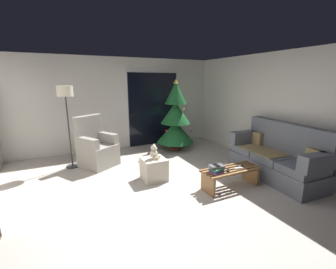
{
  "coord_description": "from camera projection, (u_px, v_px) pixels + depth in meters",
  "views": [
    {
      "loc": [
        -1.48,
        -3.2,
        1.9
      ],
      "look_at": [
        0.4,
        0.7,
        0.85
      ],
      "focal_mm": 24.1,
      "sensor_mm": 36.0,
      "label": 1
    }
  ],
  "objects": [
    {
      "name": "remote_white",
      "position": [
        239.0,
        168.0,
        4.0
      ],
      "size": [
        0.16,
        0.07,
        0.02
      ],
      "primitive_type": "cube",
      "rotation": [
        0.0,
        0.0,
        1.42
      ],
      "color": "silver",
      "rests_on": "coffee_table"
    },
    {
      "name": "remote_graphite",
      "position": [
        240.0,
        166.0,
        4.09
      ],
      "size": [
        0.16,
        0.08,
        0.02
      ],
      "primitive_type": "cube",
      "rotation": [
        0.0,
        0.0,
        4.95
      ],
      "color": "#333338",
      "rests_on": "coffee_table"
    },
    {
      "name": "floor_lamp",
      "position": [
        66.0,
        99.0,
        4.72
      ],
      "size": [
        0.32,
        0.32,
        1.78
      ],
      "color": "#2D2D30",
      "rests_on": "ground"
    },
    {
      "name": "ground_plane",
      "position": [
        165.0,
        193.0,
        3.88
      ],
      "size": [
        7.0,
        7.0,
        0.0
      ],
      "primitive_type": "plane",
      "color": "#BCB2A8"
    },
    {
      "name": "christmas_tree",
      "position": [
        175.0,
        119.0,
        6.15
      ],
      "size": [
        1.02,
        1.02,
        1.92
      ],
      "color": "#4C1E19",
      "rests_on": "ground"
    },
    {
      "name": "ottoman",
      "position": [
        154.0,
        169.0,
        4.38
      ],
      "size": [
        0.44,
        0.44,
        0.43
      ],
      "primitive_type": "cube",
      "color": "beige",
      "rests_on": "ground"
    },
    {
      "name": "armchair",
      "position": [
        96.0,
        148.0,
        5.08
      ],
      "size": [
        0.94,
        0.94,
        1.13
      ],
      "color": "gray",
      "rests_on": "ground"
    },
    {
      "name": "wall_back",
      "position": [
        118.0,
        104.0,
        6.26
      ],
      "size": [
        5.72,
        0.12,
        2.5
      ],
      "primitive_type": "cube",
      "color": "silver",
      "rests_on": "ground"
    },
    {
      "name": "cell_phone",
      "position": [
        216.0,
        165.0,
        3.81
      ],
      "size": [
        0.08,
        0.15,
        0.01
      ],
      "primitive_type": "cube",
      "rotation": [
        0.0,
        0.0,
        -0.08
      ],
      "color": "black",
      "rests_on": "book_stack"
    },
    {
      "name": "patio_door_frame",
      "position": [
        153.0,
        108.0,
        6.66
      ],
      "size": [
        1.6,
        0.02,
        2.2
      ],
      "primitive_type": "cube",
      "color": "silver",
      "rests_on": "ground"
    },
    {
      "name": "book_stack",
      "position": [
        217.0,
        169.0,
        3.82
      ],
      "size": [
        0.27,
        0.23,
        0.13
      ],
      "color": "#6B3D7A",
      "rests_on": "coffee_table"
    },
    {
      "name": "remote_black",
      "position": [
        228.0,
        170.0,
        3.92
      ],
      "size": [
        0.14,
        0.15,
        0.02
      ],
      "primitive_type": "cube",
      "rotation": [
        0.0,
        0.0,
        2.43
      ],
      "color": "black",
      "rests_on": "coffee_table"
    },
    {
      "name": "coffee_table",
      "position": [
        231.0,
        175.0,
        4.04
      ],
      "size": [
        1.1,
        0.4,
        0.36
      ],
      "color": "olive",
      "rests_on": "ground"
    },
    {
      "name": "teddy_bear_cream",
      "position": [
        154.0,
        153.0,
        4.29
      ],
      "size": [
        0.22,
        0.21,
        0.29
      ],
      "color": "beige",
      "rests_on": "ottoman"
    },
    {
      "name": "wall_right",
      "position": [
        286.0,
        111.0,
        4.79
      ],
      "size": [
        0.12,
        6.0,
        2.5
      ],
      "primitive_type": "cube",
      "color": "silver",
      "rests_on": "ground"
    },
    {
      "name": "couch",
      "position": [
        277.0,
        158.0,
        4.48
      ],
      "size": [
        0.93,
        1.99,
        1.08
      ],
      "color": "slate",
      "rests_on": "ground"
    },
    {
      "name": "patio_door_glass",
      "position": [
        153.0,
        110.0,
        6.66
      ],
      "size": [
        1.5,
        0.02,
        2.1
      ],
      "primitive_type": "cube",
      "color": "black",
      "rests_on": "ground"
    }
  ]
}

